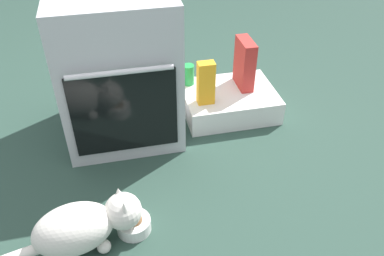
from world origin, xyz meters
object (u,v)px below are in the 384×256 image
at_px(juice_carton, 206,83).
at_px(soda_can, 188,75).
at_px(pantry_cabinet, 229,101).
at_px(cat, 83,226).
at_px(food_bowl, 134,224).
at_px(cereal_box, 245,64).
at_px(oven, 118,67).

relative_size(juice_carton, soda_can, 2.00).
xyz_separation_m(pantry_cabinet, cat, (-0.82, -0.78, 0.05)).
bearing_deg(pantry_cabinet, food_bowl, -130.27).
bearing_deg(food_bowl, cat, -169.45).
bearing_deg(juice_carton, cat, -133.33).
height_order(pantry_cabinet, cat, cat).
xyz_separation_m(food_bowl, cereal_box, (0.73, 0.79, 0.24)).
bearing_deg(oven, soda_can, 22.36).
bearing_deg(juice_carton, cereal_box, 25.94).
height_order(oven, cereal_box, oven).
distance_m(food_bowl, cereal_box, 1.10).
bearing_deg(pantry_cabinet, cereal_box, 25.03).
distance_m(food_bowl, cat, 0.21).
height_order(food_bowl, cereal_box, cereal_box).
bearing_deg(juice_carton, pantry_cabinet, 26.47).
xyz_separation_m(food_bowl, soda_can, (0.42, 0.88, 0.16)).
distance_m(juice_carton, cereal_box, 0.28).
bearing_deg(soda_can, juice_carton, -76.97).
relative_size(food_bowl, juice_carton, 0.59).
xyz_separation_m(pantry_cabinet, soda_can, (-0.21, 0.13, 0.13)).
distance_m(oven, cat, 0.83).
xyz_separation_m(pantry_cabinet, food_bowl, (-0.63, -0.75, -0.03)).
relative_size(pantry_cabinet, food_bowl, 3.67).
bearing_deg(soda_can, pantry_cabinet, -31.94).
bearing_deg(cereal_box, oven, -173.79).
relative_size(pantry_cabinet, cat, 0.79).
xyz_separation_m(cat, soda_can, (0.61, 0.91, 0.08)).
height_order(oven, juice_carton, oven).
xyz_separation_m(food_bowl, juice_carton, (0.47, 0.67, 0.22)).
bearing_deg(soda_can, oven, -157.64).
relative_size(food_bowl, cereal_box, 0.51).
height_order(oven, soda_can, oven).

